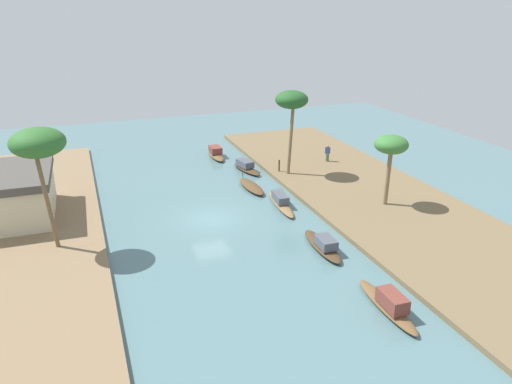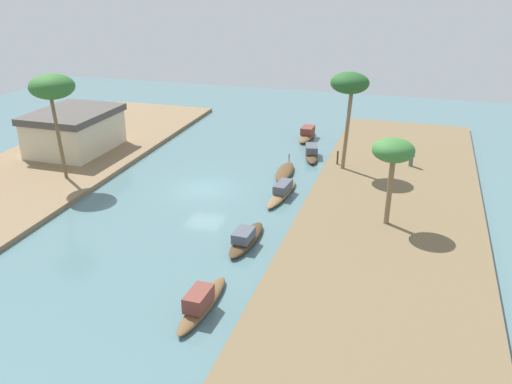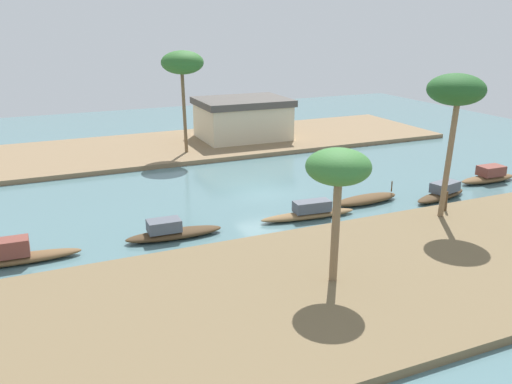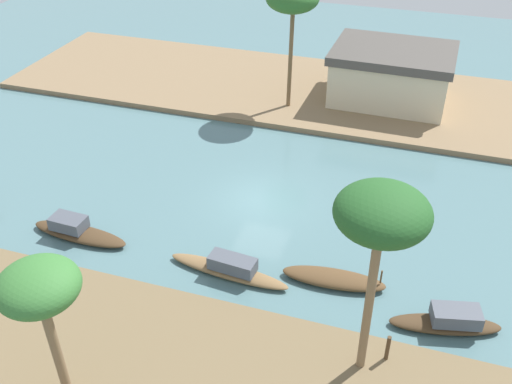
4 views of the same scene
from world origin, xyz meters
name	(u,v)px [view 4 (image 4 of 4)]	position (x,y,z in m)	size (l,w,h in m)	color
river_water	(262,201)	(0.00, 0.00, 0.00)	(67.53, 67.53, 0.00)	slate
riverbank_right	(321,93)	(0.00, 12.87, 0.16)	(41.79, 11.11, 0.33)	#846B4C
sampan_upstream_small	(334,279)	(4.50, -4.69, 0.23)	(4.24, 1.43, 1.04)	brown
sampan_with_tall_canopy	(77,231)	(-6.96, -5.26, 0.34)	(4.70, 1.33, 0.98)	#47331E
sampan_downstream_large	(449,321)	(9.00, -5.81, 0.37)	(4.19, 1.91, 0.96)	#47331E
sampan_with_red_awning	(230,269)	(0.36, -5.53, 0.34)	(5.31, 1.35, 0.94)	brown
mooring_post	(388,348)	(7.04, -8.21, 0.85)	(0.14, 0.14, 1.05)	#4C3823
palm_tree_left_near	(39,289)	(-2.62, -12.70, 4.76)	(2.42, 2.42, 5.23)	#7F6647
palm_tree_left_far	(382,217)	(6.25, -8.89, 6.64)	(2.76, 2.76, 7.21)	#7F6647
riverside_building	(391,74)	(4.37, 12.98, 2.01)	(7.47, 5.82, 3.31)	beige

